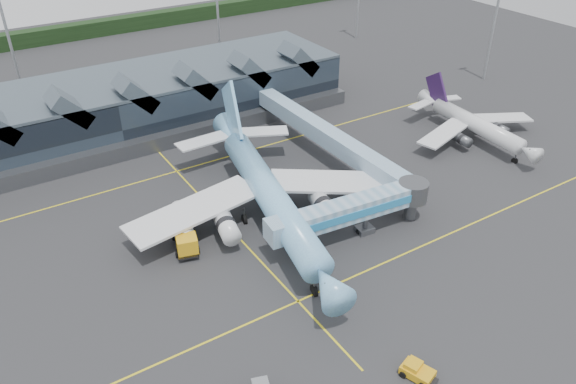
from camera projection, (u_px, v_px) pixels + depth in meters
ground at (264, 264)px, 71.10m from camera, size 260.00×260.00×0.00m
taxi_stripes at (227, 226)px, 78.25m from camera, size 120.00×60.00×0.01m
tree_line_far at (55, 35)px, 148.79m from camera, size 260.00×4.00×4.00m
terminal at (105, 110)px, 100.11m from camera, size 90.00×22.25×12.52m
light_masts at (199, 25)px, 118.96m from camera, size 132.40×42.56×22.45m
main_airliner at (267, 191)px, 77.77m from camera, size 39.56×46.16×14.92m
regional_jet at (473, 123)px, 99.68m from camera, size 25.51×27.84×9.56m
jet_bridge at (360, 208)px, 74.33m from camera, size 24.31×5.69×6.00m
fuel_truck at (183, 227)px, 74.53m from camera, size 5.09×10.48×3.51m
pushback_tug at (417, 371)px, 55.85m from camera, size 3.11×3.96×1.60m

